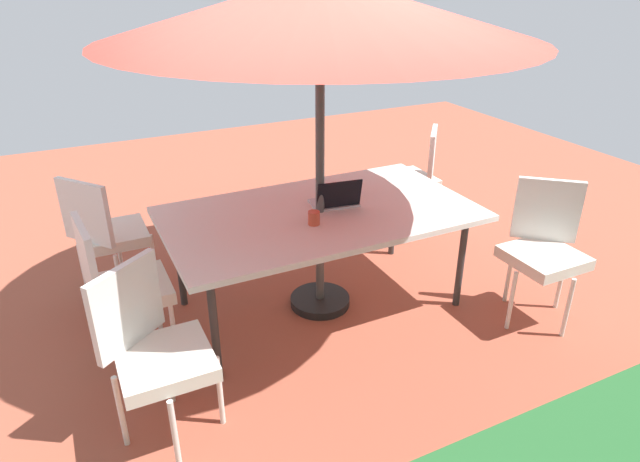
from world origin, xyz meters
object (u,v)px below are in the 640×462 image
(dining_table, at_px, (320,217))
(chair_northwest, at_px, (544,245))
(chair_northeast, at_px, (154,347))
(chair_southwest, at_px, (414,175))
(laptop, at_px, (336,200))
(cup, at_px, (314,218))
(chair_southeast, at_px, (106,231))
(patio_umbrella, at_px, (320,9))
(chair_east, at_px, (119,283))

(dining_table, bearing_deg, chair_northwest, 149.95)
(dining_table, bearing_deg, chair_northeast, 29.82)
(chair_southwest, xyz_separation_m, laptop, (1.20, 0.75, 0.25))
(laptop, height_order, cup, laptop)
(chair_southeast, bearing_deg, chair_northwest, -158.01)
(chair_northeast, height_order, cup, chair_northeast)
(patio_umbrella, height_order, chair_northwest, patio_umbrella)
(dining_table, relative_size, chair_southeast, 2.17)
(chair_northeast, bearing_deg, cup, -10.47)
(chair_northwest, relative_size, cup, 10.81)
(patio_umbrella, distance_m, chair_northeast, 2.11)
(chair_east, bearing_deg, chair_southeast, -6.69)
(patio_umbrella, xyz_separation_m, chair_southeast, (1.34, -0.79, -1.50))
(chair_southeast, relative_size, cup, 10.81)
(chair_northwest, xyz_separation_m, cup, (1.47, -0.60, 0.25))
(chair_southeast, height_order, chair_northeast, same)
(chair_east, bearing_deg, dining_table, -94.62)
(chair_northwest, xyz_separation_m, chair_northeast, (2.63, -0.03, 0.00))
(patio_umbrella, relative_size, chair_southeast, 2.73)
(patio_umbrella, height_order, chair_northeast, patio_umbrella)
(laptop, distance_m, cup, 0.33)
(chair_east, height_order, chair_southwest, same)
(chair_southwest, relative_size, chair_southeast, 1.00)
(chair_southwest, distance_m, chair_southeast, 2.68)
(chair_southeast, bearing_deg, chair_northeast, 144.13)
(chair_northwest, xyz_separation_m, laptop, (1.20, -0.81, 0.25))
(chair_northeast, bearing_deg, chair_southeast, 55.44)
(patio_umbrella, relative_size, cup, 29.48)
(chair_southwest, height_order, cup, chair_southwest)
(chair_east, xyz_separation_m, laptop, (-1.50, -0.05, 0.25))
(chair_southeast, xyz_separation_m, cup, (-1.21, 0.96, 0.25))
(chair_southwest, distance_m, laptop, 1.44)
(dining_table, height_order, cup, cup)
(chair_east, distance_m, chair_southwest, 2.81)
(patio_umbrella, relative_size, chair_east, 2.73)
(dining_table, distance_m, chair_northeast, 1.50)
(patio_umbrella, height_order, cup, patio_umbrella)
(dining_table, bearing_deg, chair_east, 0.63)
(patio_umbrella, xyz_separation_m, chair_northwest, (-1.34, 0.77, -1.50))
(chair_east, height_order, laptop, chair_east)
(chair_northeast, bearing_deg, chair_northwest, -37.21)
(dining_table, height_order, chair_east, chair_east)
(laptop, bearing_deg, cup, 45.10)
(chair_southwest, height_order, chair_northeast, same)
(dining_table, bearing_deg, chair_southeast, -30.39)
(chair_southwest, height_order, laptop, chair_southwest)
(chair_east, distance_m, cup, 1.27)
(dining_table, height_order, laptop, laptop)
(dining_table, xyz_separation_m, laptop, (-0.14, -0.03, 0.09))
(patio_umbrella, xyz_separation_m, laptop, (-0.14, -0.03, -1.25))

